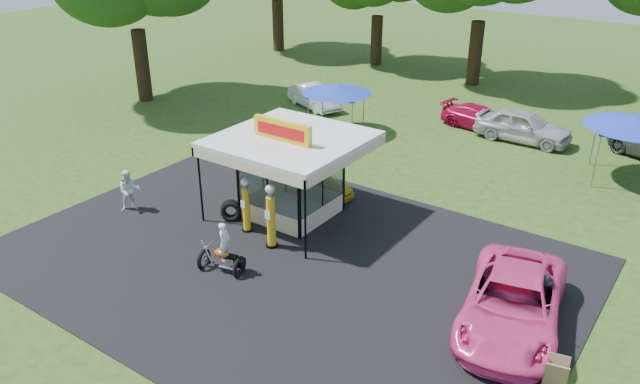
% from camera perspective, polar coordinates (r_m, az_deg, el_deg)
% --- Properties ---
extents(ground, '(120.00, 120.00, 0.00)m').
position_cam_1_polar(ground, '(21.25, -6.48, -8.50)').
color(ground, '#2B4816').
rests_on(ground, ground).
extents(asphalt_apron, '(20.00, 14.00, 0.04)m').
position_cam_1_polar(asphalt_apron, '(22.52, -3.13, -6.19)').
color(asphalt_apron, black).
rests_on(asphalt_apron, ground).
extents(gas_station_kiosk, '(5.40, 5.40, 4.18)m').
position_cam_1_polar(gas_station_kiosk, '(24.90, -2.63, 1.60)').
color(gas_station_kiosk, white).
rests_on(gas_station_kiosk, ground).
extents(gas_pump_left, '(0.42, 0.42, 2.25)m').
position_cam_1_polar(gas_pump_left, '(24.03, -6.78, -1.32)').
color(gas_pump_left, black).
rests_on(gas_pump_left, ground).
extents(gas_pump_right, '(0.47, 0.47, 2.54)m').
position_cam_1_polar(gas_pump_right, '(22.79, -4.50, -2.36)').
color(gas_pump_right, black).
rests_on(gas_pump_right, ground).
extents(motorcycle, '(1.75, 1.12, 1.99)m').
position_cam_1_polar(motorcycle, '(21.69, -8.80, -5.49)').
color(motorcycle, black).
rests_on(motorcycle, ground).
extents(spare_tires, '(1.07, 0.95, 0.87)m').
position_cam_1_polar(spare_tires, '(25.26, -8.15, -1.69)').
color(spare_tires, black).
rests_on(spare_tires, ground).
extents(a_frame_sign, '(0.63, 0.64, 1.06)m').
position_cam_1_polar(a_frame_sign, '(17.89, 20.72, -15.47)').
color(a_frame_sign, '#593819').
rests_on(a_frame_sign, ground).
extents(kiosk_car, '(2.82, 1.13, 0.96)m').
position_cam_1_polar(kiosk_car, '(27.06, 0.27, 0.60)').
color(kiosk_car, yellow).
rests_on(kiosk_car, ground).
extents(pink_sedan, '(3.96, 6.46, 1.67)m').
position_cam_1_polar(pink_sedan, '(19.70, 17.20, -9.66)').
color(pink_sedan, '#FA4492').
rests_on(pink_sedan, ground).
extents(spectator_west, '(1.05, 1.10, 1.79)m').
position_cam_1_polar(spectator_west, '(26.77, -17.02, 0.12)').
color(spectator_west, white).
rests_on(spectator_west, ground).
extents(spectator_east_a, '(0.99, 0.58, 1.52)m').
position_cam_1_polar(spectator_east_a, '(20.41, 19.58, -8.97)').
color(spectator_east_a, black).
rests_on(spectator_east_a, ground).
extents(bg_car_a, '(4.47, 2.96, 1.39)m').
position_cam_1_polar(bg_car_a, '(39.01, -0.52, 8.72)').
color(bg_car_a, white).
rests_on(bg_car_a, ground).
extents(bg_car_b, '(4.59, 2.43, 1.27)m').
position_cam_1_polar(bg_car_b, '(36.37, 14.30, 6.60)').
color(bg_car_b, '#BD0E3C').
rests_on(bg_car_b, ground).
extents(bg_car_c, '(5.05, 2.06, 1.71)m').
position_cam_1_polar(bg_car_c, '(34.99, 18.10, 5.78)').
color(bg_car_c, '#B7B7BC').
rests_on(bg_car_c, ground).
extents(tent_west, '(3.82, 3.82, 2.67)m').
position_cam_1_polar(tent_west, '(34.25, 1.55, 9.36)').
color(tent_west, gray).
rests_on(tent_west, ground).
extents(tent_east, '(4.37, 4.37, 3.06)m').
position_cam_1_polar(tent_east, '(31.18, 26.89, 5.70)').
color(tent_east, gray).
rests_on(tent_east, ground).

